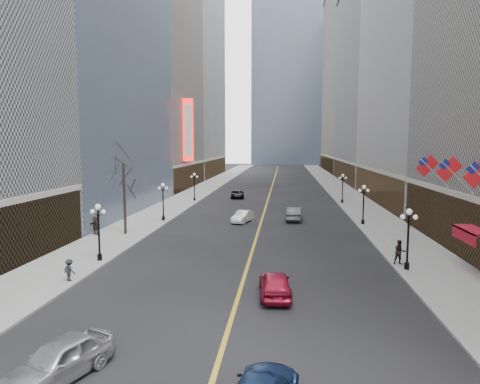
% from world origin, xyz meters
% --- Properties ---
extents(sidewalk_east, '(6.00, 230.00, 0.15)m').
position_xyz_m(sidewalk_east, '(14.00, 70.00, 0.07)').
color(sidewalk_east, gray).
rests_on(sidewalk_east, ground).
extents(sidewalk_west, '(6.00, 230.00, 0.15)m').
position_xyz_m(sidewalk_west, '(-14.00, 70.00, 0.07)').
color(sidewalk_west, gray).
rests_on(sidewalk_west, ground).
extents(lane_line, '(0.25, 200.00, 0.02)m').
position_xyz_m(lane_line, '(0.00, 80.00, 0.01)').
color(lane_line, gold).
rests_on(lane_line, ground).
extents(bldg_east_c, '(26.60, 40.60, 48.80)m').
position_xyz_m(bldg_east_c, '(29.88, 106.00, 24.18)').
color(bldg_east_c, '#949396').
rests_on(bldg_east_c, ground).
extents(bldg_east_d, '(26.60, 46.60, 62.80)m').
position_xyz_m(bldg_east_d, '(29.90, 149.00, 31.17)').
color(bldg_east_d, gray).
rests_on(bldg_east_d, ground).
extents(bldg_west_c, '(26.60, 30.60, 50.80)m').
position_xyz_m(bldg_west_c, '(-29.88, 87.00, 25.19)').
color(bldg_west_c, gray).
rests_on(bldg_west_c, ground).
extents(bldg_west_d, '(26.60, 38.60, 72.80)m').
position_xyz_m(bldg_west_d, '(-29.92, 121.00, 36.17)').
color(bldg_west_d, silver).
rests_on(bldg_west_d, ground).
extents(streetlamp_east_1, '(1.26, 0.44, 4.52)m').
position_xyz_m(streetlamp_east_1, '(11.80, 30.00, 2.90)').
color(streetlamp_east_1, black).
rests_on(streetlamp_east_1, sidewalk_east).
extents(streetlamp_east_2, '(1.26, 0.44, 4.52)m').
position_xyz_m(streetlamp_east_2, '(11.80, 48.00, 2.90)').
color(streetlamp_east_2, black).
rests_on(streetlamp_east_2, sidewalk_east).
extents(streetlamp_east_3, '(1.26, 0.44, 4.52)m').
position_xyz_m(streetlamp_east_3, '(11.80, 66.00, 2.90)').
color(streetlamp_east_3, black).
rests_on(streetlamp_east_3, sidewalk_east).
extents(streetlamp_west_1, '(1.26, 0.44, 4.52)m').
position_xyz_m(streetlamp_west_1, '(-11.80, 30.00, 2.90)').
color(streetlamp_west_1, black).
rests_on(streetlamp_west_1, sidewalk_west).
extents(streetlamp_west_2, '(1.26, 0.44, 4.52)m').
position_xyz_m(streetlamp_west_2, '(-11.80, 48.00, 2.90)').
color(streetlamp_west_2, black).
rests_on(streetlamp_west_2, sidewalk_west).
extents(streetlamp_west_3, '(1.26, 0.44, 4.52)m').
position_xyz_m(streetlamp_west_3, '(-11.80, 66.00, 2.90)').
color(streetlamp_west_3, black).
rests_on(streetlamp_west_3, sidewalk_west).
extents(flag_4, '(2.87, 0.12, 2.87)m').
position_xyz_m(flag_4, '(15.31, 32.00, 7.29)').
color(flag_4, '#B2B2B7').
rests_on(flag_4, ground).
extents(flag_5, '(2.87, 0.12, 2.87)m').
position_xyz_m(flag_5, '(15.31, 37.00, 7.29)').
color(flag_5, '#B2B2B7').
rests_on(flag_5, ground).
extents(awning_c, '(1.40, 4.00, 0.93)m').
position_xyz_m(awning_c, '(16.11, 30.00, 3.08)').
color(awning_c, maroon).
rests_on(awning_c, ground).
extents(theatre_marquee, '(2.00, 0.55, 12.00)m').
position_xyz_m(theatre_marquee, '(-15.88, 80.00, 12.00)').
color(theatre_marquee, red).
rests_on(theatre_marquee, ground).
extents(tree_west_far, '(3.60, 3.60, 7.92)m').
position_xyz_m(tree_west_far, '(-13.50, 40.00, 6.24)').
color(tree_west_far, '#2D231C').
rests_on(tree_west_far, sidewalk_west).
extents(car_nb_near, '(3.56, 5.17, 1.63)m').
position_xyz_m(car_nb_near, '(-6.08, 13.46, 0.82)').
color(car_nb_near, '#B4B5BC').
rests_on(car_nb_near, ground).
extents(car_nb_mid, '(2.59, 4.43, 1.38)m').
position_xyz_m(car_nb_mid, '(-2.19, 48.46, 0.69)').
color(car_nb_mid, silver).
rests_on(car_nb_mid, ground).
extents(car_nb_far, '(2.72, 5.00, 1.33)m').
position_xyz_m(car_nb_far, '(-5.34, 71.31, 0.67)').
color(car_nb_far, black).
rests_on(car_nb_far, ground).
extents(car_sb_mid, '(2.26, 4.82, 1.60)m').
position_xyz_m(car_sb_mid, '(2.25, 23.72, 0.80)').
color(car_sb_mid, maroon).
rests_on(car_sb_mid, ground).
extents(car_sb_far, '(2.08, 5.09, 1.64)m').
position_xyz_m(car_sb_far, '(3.98, 50.39, 0.82)').
color(car_sb_far, '#4B5153').
rests_on(car_sb_far, ground).
extents(ped_east_walk, '(0.96, 0.58, 1.90)m').
position_xyz_m(ped_east_walk, '(11.60, 31.27, 1.10)').
color(ped_east_walk, black).
rests_on(ped_east_walk, sidewalk_east).
extents(ped_west_walk, '(1.05, 0.73, 1.50)m').
position_xyz_m(ped_west_walk, '(-11.60, 24.83, 0.90)').
color(ped_west_walk, black).
rests_on(ped_west_walk, sidewalk_west).
extents(ped_west_far, '(1.74, 1.41, 1.90)m').
position_xyz_m(ped_west_far, '(-16.40, 39.26, 1.10)').
color(ped_west_far, black).
rests_on(ped_west_far, sidewalk_west).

